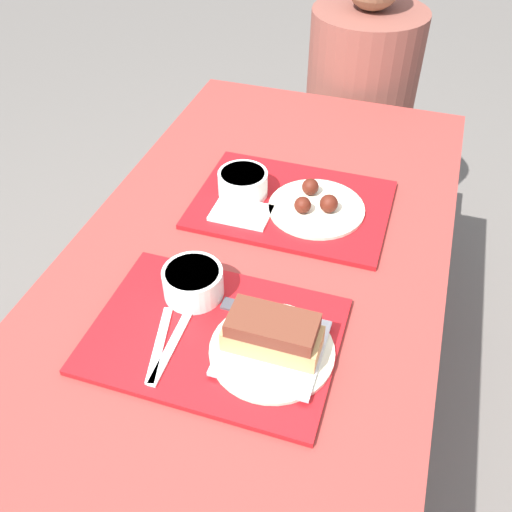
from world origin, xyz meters
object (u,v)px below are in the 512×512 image
Objects in this scene: tray_far at (292,204)px; wings_plate_far at (316,205)px; brisket_sandwich_plate at (272,340)px; bowl_coleslaw_far at (243,182)px; bowl_coleslaw_near at (193,281)px; tray_near at (217,336)px; person_seated_across at (363,74)px.

tray_far is 0.06m from wings_plate_far.
brisket_sandwich_plate is (0.08, -0.43, 0.04)m from tray_far.
wings_plate_far is at bearing -1.79° from bowl_coleslaw_far.
brisket_sandwich_plate is 0.42m from wings_plate_far.
brisket_sandwich_plate reaches higher than bowl_coleslaw_near.
wings_plate_far is (-0.02, 0.42, -0.02)m from brisket_sandwich_plate.
person_seated_across is (0.05, 1.21, -0.02)m from tray_near.
brisket_sandwich_plate is at bearing -26.15° from bowl_coleslaw_near.
person_seated_across is at bearing 92.05° from wings_plate_far.
tray_near is 1.21m from person_seated_across.
tray_far is at bearing 1.23° from bowl_coleslaw_far.
tray_near is 0.43m from bowl_coleslaw_far.
tray_near and tray_far have the same top height.
brisket_sandwich_plate is 1.90× the size of bowl_coleslaw_far.
wings_plate_far is (0.16, 0.33, -0.02)m from bowl_coleslaw_near.
tray_near is at bearing 175.24° from brisket_sandwich_plate.
tray_near is at bearing -93.42° from tray_far.
brisket_sandwich_plate is at bearing -87.58° from person_seated_across.
person_seated_across is (0.15, 0.79, -0.06)m from bowl_coleslaw_far.
tray_far is 2.01× the size of brisket_sandwich_plate.
tray_near is at bearing -92.61° from person_seated_across.
bowl_coleslaw_near is 0.18× the size of person_seated_across.
tray_far is at bearing 73.10° from bowl_coleslaw_near.
wings_plate_far is at bearing 78.58° from tray_near.
wings_plate_far reaches higher than tray_near.
wings_plate_far is at bearing 93.10° from brisket_sandwich_plate.
tray_near is 3.83× the size of bowl_coleslaw_far.
tray_far is 3.83× the size of bowl_coleslaw_far.
person_seated_across is (-0.03, 0.80, -0.04)m from wings_plate_far.
wings_plate_far is (0.08, 0.41, 0.02)m from tray_near.
bowl_coleslaw_far is (-0.20, 0.43, 0.00)m from brisket_sandwich_plate.
bowl_coleslaw_near is at bearing -87.41° from bowl_coleslaw_far.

